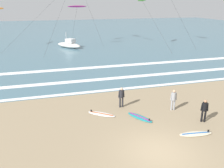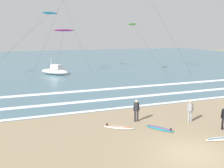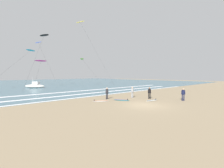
{
  "view_description": "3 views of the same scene",
  "coord_description": "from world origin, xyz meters",
  "px_view_note": "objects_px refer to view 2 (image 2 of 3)",
  "views": [
    {
      "loc": [
        -5.42,
        -9.88,
        7.7
      ],
      "look_at": [
        -1.58,
        3.75,
        2.78
      ],
      "focal_mm": 38.2,
      "sensor_mm": 36.0,
      "label": 1
    },
    {
      "loc": [
        -8.96,
        -11.05,
        6.21
      ],
      "look_at": [
        -2.96,
        3.89,
        3.31
      ],
      "focal_mm": 43.93,
      "sensor_mm": 36.0,
      "label": 2
    },
    {
      "loc": [
        -14.52,
        -10.26,
        3.38
      ],
      "look_at": [
        -0.9,
        4.28,
        2.19
      ],
      "focal_mm": 25.61,
      "sensor_mm": 36.0,
      "label": 3
    }
  ],
  "objects_px": {
    "kite_cyan_high_right": "(50,13)",
    "offshore_boat": "(55,71)",
    "surfer_left_near": "(136,109)",
    "kite_lime_low_near": "(133,24)",
    "surfboard_left_pile": "(119,127)",
    "surfboard_near_water": "(160,128)",
    "surfer_mid_group": "(190,109)",
    "surfboard_foreground_flat": "(221,139)",
    "kite_magenta_far_left": "(64,30)"
  },
  "relations": [
    {
      "from": "kite_cyan_high_right",
      "to": "offshore_boat",
      "type": "xyz_separation_m",
      "value": [
        0.07,
        -2.37,
        -9.01
      ]
    },
    {
      "from": "surfer_left_near",
      "to": "kite_lime_low_near",
      "type": "bearing_deg",
      "value": 64.62
    },
    {
      "from": "surfboard_left_pile",
      "to": "kite_cyan_high_right",
      "type": "height_order",
      "value": "kite_cyan_high_right"
    },
    {
      "from": "surfboard_left_pile",
      "to": "kite_cyan_high_right",
      "type": "xyz_separation_m",
      "value": [
        0.53,
        29.35,
        9.51
      ]
    },
    {
      "from": "kite_cyan_high_right",
      "to": "surfboard_left_pile",
      "type": "bearing_deg",
      "value": -91.04
    },
    {
      "from": "surfboard_near_water",
      "to": "surfer_left_near",
      "type": "bearing_deg",
      "value": 108.51
    },
    {
      "from": "kite_cyan_high_right",
      "to": "surfboard_near_water",
      "type": "bearing_deg",
      "value": -86.39
    },
    {
      "from": "surfer_mid_group",
      "to": "surfboard_foreground_flat",
      "type": "xyz_separation_m",
      "value": [
        -0.39,
        -3.51,
        -0.91
      ]
    },
    {
      "from": "surfer_mid_group",
      "to": "kite_lime_low_near",
      "type": "bearing_deg",
      "value": 73.03
    },
    {
      "from": "kite_lime_low_near",
      "to": "surfboard_foreground_flat",
      "type": "bearing_deg",
      "value": -105.71
    },
    {
      "from": "surfboard_near_water",
      "to": "kite_magenta_far_left",
      "type": "bearing_deg",
      "value": 90.31
    },
    {
      "from": "surfer_mid_group",
      "to": "offshore_boat",
      "type": "bearing_deg",
      "value": 99.66
    },
    {
      "from": "surfer_mid_group",
      "to": "offshore_boat",
      "type": "relative_size",
      "value": 0.31
    },
    {
      "from": "surfboard_near_water",
      "to": "offshore_boat",
      "type": "height_order",
      "value": "offshore_boat"
    },
    {
      "from": "surfer_mid_group",
      "to": "surfboard_near_water",
      "type": "relative_size",
      "value": 0.75
    },
    {
      "from": "kite_cyan_high_right",
      "to": "surfer_mid_group",
      "type": "bearing_deg",
      "value": -80.95
    },
    {
      "from": "surfboard_left_pile",
      "to": "kite_cyan_high_right",
      "type": "relative_size",
      "value": 0.16
    },
    {
      "from": "surfboard_foreground_flat",
      "to": "offshore_boat",
      "type": "bearing_deg",
      "value": 97.9
    },
    {
      "from": "surfboard_near_water",
      "to": "kite_cyan_high_right",
      "type": "bearing_deg",
      "value": 93.61
    },
    {
      "from": "surfer_left_near",
      "to": "surfer_mid_group",
      "type": "relative_size",
      "value": 1.0
    },
    {
      "from": "surfboard_left_pile",
      "to": "kite_lime_low_near",
      "type": "relative_size",
      "value": 0.24
    },
    {
      "from": "surfer_mid_group",
      "to": "kite_magenta_far_left",
      "type": "distance_m",
      "value": 28.62
    },
    {
      "from": "kite_lime_low_near",
      "to": "surfer_mid_group",
      "type": "bearing_deg",
      "value": -106.97
    },
    {
      "from": "surfboard_near_water",
      "to": "kite_lime_low_near",
      "type": "bearing_deg",
      "value": 67.74
    },
    {
      "from": "kite_magenta_far_left",
      "to": "surfboard_foreground_flat",
      "type": "bearing_deg",
      "value": -85.22
    },
    {
      "from": "surfboard_near_water",
      "to": "surfboard_left_pile",
      "type": "distance_m",
      "value": 2.74
    },
    {
      "from": "surfboard_near_water",
      "to": "surfboard_foreground_flat",
      "type": "height_order",
      "value": "same"
    },
    {
      "from": "kite_cyan_high_right",
      "to": "offshore_boat",
      "type": "distance_m",
      "value": 9.31
    },
    {
      "from": "surfer_left_near",
      "to": "surfboard_left_pile",
      "type": "distance_m",
      "value": 2.16
    },
    {
      "from": "surfer_left_near",
      "to": "kite_cyan_high_right",
      "type": "height_order",
      "value": "kite_cyan_high_right"
    },
    {
      "from": "kite_lime_low_near",
      "to": "kite_magenta_far_left",
      "type": "relative_size",
      "value": 1.19
    },
    {
      "from": "surfer_left_near",
      "to": "surfer_mid_group",
      "type": "bearing_deg",
      "value": -23.31
    },
    {
      "from": "kite_magenta_far_left",
      "to": "surfer_mid_group",
      "type": "bearing_deg",
      "value": -83.83
    },
    {
      "from": "surfer_left_near",
      "to": "surfboard_near_water",
      "type": "xyz_separation_m",
      "value": [
        0.69,
        -2.07,
        -0.91
      ]
    },
    {
      "from": "surfboard_foreground_flat",
      "to": "kite_magenta_far_left",
      "type": "xyz_separation_m",
      "value": [
        -2.62,
        31.35,
        6.83
      ]
    },
    {
      "from": "surfer_mid_group",
      "to": "offshore_boat",
      "type": "height_order",
      "value": "offshore_boat"
    },
    {
      "from": "surfboard_near_water",
      "to": "kite_lime_low_near",
      "type": "relative_size",
      "value": 0.25
    },
    {
      "from": "surfboard_left_pile",
      "to": "offshore_boat",
      "type": "xyz_separation_m",
      "value": [
        0.6,
        26.99,
        0.51
      ]
    },
    {
      "from": "surfboard_foreground_flat",
      "to": "kite_cyan_high_right",
      "type": "height_order",
      "value": "kite_cyan_high_right"
    },
    {
      "from": "surfboard_near_water",
      "to": "surfboard_left_pile",
      "type": "height_order",
      "value": "same"
    },
    {
      "from": "surfer_mid_group",
      "to": "kite_magenta_far_left",
      "type": "xyz_separation_m",
      "value": [
        -3.01,
        27.84,
        5.91
      ]
    },
    {
      "from": "kite_cyan_high_right",
      "to": "kite_magenta_far_left",
      "type": "xyz_separation_m",
      "value": [
        1.77,
        -2.19,
        -2.69
      ]
    },
    {
      "from": "surfer_left_near",
      "to": "kite_cyan_high_right",
      "type": "xyz_separation_m",
      "value": [
        -1.23,
        28.5,
        8.6
      ]
    },
    {
      "from": "offshore_boat",
      "to": "surfboard_left_pile",
      "type": "bearing_deg",
      "value": -91.28
    },
    {
      "from": "surfer_mid_group",
      "to": "surfboard_foreground_flat",
      "type": "height_order",
      "value": "surfer_mid_group"
    },
    {
      "from": "surfer_left_near",
      "to": "surfboard_foreground_flat",
      "type": "distance_m",
      "value": 6.02
    },
    {
      "from": "kite_lime_low_near",
      "to": "offshore_boat",
      "type": "bearing_deg",
      "value": 168.96
    },
    {
      "from": "surfboard_foreground_flat",
      "to": "offshore_boat",
      "type": "relative_size",
      "value": 0.42
    },
    {
      "from": "surfer_left_near",
      "to": "surfer_mid_group",
      "type": "xyz_separation_m",
      "value": [
        3.55,
        -1.53,
        0.0
      ]
    },
    {
      "from": "surfer_mid_group",
      "to": "surfboard_left_pile",
      "type": "bearing_deg",
      "value": 172.77
    }
  ]
}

